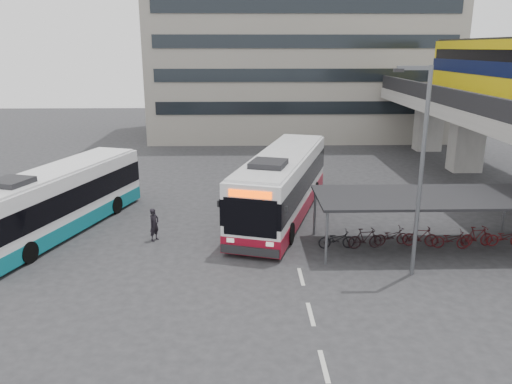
{
  "coord_description": "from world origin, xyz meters",
  "views": [
    {
      "loc": [
        0.15,
        -18.67,
        9.08
      ],
      "look_at": [
        0.79,
        5.68,
        2.0
      ],
      "focal_mm": 35.0,
      "sensor_mm": 36.0,
      "label": 1
    }
  ],
  "objects_px": {
    "bus_teal": "(58,201)",
    "pedestrian": "(154,225)",
    "bus_main": "(282,185)",
    "lamp_post": "(420,161)"
  },
  "relations": [
    {
      "from": "lamp_post",
      "to": "pedestrian",
      "type": "bearing_deg",
      "value": 158.9
    },
    {
      "from": "bus_main",
      "to": "lamp_post",
      "type": "relative_size",
      "value": 1.55
    },
    {
      "from": "bus_teal",
      "to": "bus_main",
      "type": "bearing_deg",
      "value": 28.65
    },
    {
      "from": "bus_main",
      "to": "bus_teal",
      "type": "relative_size",
      "value": 1.09
    },
    {
      "from": "bus_main",
      "to": "lamp_post",
      "type": "distance_m",
      "value": 9.58
    },
    {
      "from": "pedestrian",
      "to": "bus_main",
      "type": "bearing_deg",
      "value": -30.02
    },
    {
      "from": "bus_main",
      "to": "lamp_post",
      "type": "height_order",
      "value": "lamp_post"
    },
    {
      "from": "bus_teal",
      "to": "pedestrian",
      "type": "bearing_deg",
      "value": 2.12
    },
    {
      "from": "bus_main",
      "to": "pedestrian",
      "type": "distance_m",
      "value": 7.51
    },
    {
      "from": "bus_main",
      "to": "bus_teal",
      "type": "xyz_separation_m",
      "value": [
        -11.52,
        -2.24,
        -0.14
      ]
    }
  ]
}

